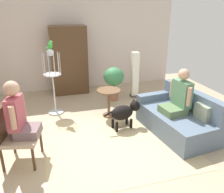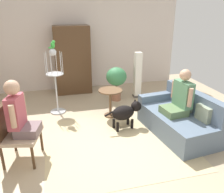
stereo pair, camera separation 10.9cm
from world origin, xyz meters
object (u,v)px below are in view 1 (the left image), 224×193
Objects in this scene: couch at (178,118)px; armoire_cabinet at (69,60)px; potted_plant at (114,78)px; armchair at (12,130)px; person_on_couch at (179,96)px; dog at (125,112)px; parrot at (50,45)px; column_lamp at (135,75)px; round_end_table at (109,98)px; person_on_armchair at (18,114)px; bird_cage_stand at (53,81)px.

armoire_cabinet is (-1.78, 2.94, 0.65)m from couch.
couch is at bearing -69.16° from potted_plant.
armoire_cabinet reaches higher than couch.
armchair is 3.11m from potted_plant.
armoire_cabinet is (-1.74, 2.96, 0.18)m from person_on_couch.
dog is at bearing -98.18° from potted_plant.
parrot is at bearing -165.48° from potted_plant.
person_on_couch is 0.46× the size of armoire_cabinet.
armchair is at bearing -142.60° from column_lamp.
column_lamp is at bearing 37.40° from armchair.
potted_plant is at bearing 14.52° from parrot.
potted_plant is at bearing 42.99° from armchair.
round_end_table is (-1.09, 1.08, -0.33)m from person_on_couch.
potted_plant is at bearing -43.13° from armoire_cabinet.
armoire_cabinet reaches higher than potted_plant.
person_on_armchair is 2.08m from dog.
armchair is at bearing -163.94° from dog.
person_on_armchair is 0.47× the size of armoire_cabinet.
couch is 1.56m from round_end_table.
dog is (0.17, -0.62, -0.08)m from round_end_table.
person_on_couch is 0.69× the size of column_lamp.
parrot is 1.60m from armoire_cabinet.
couch is 2.01× the size of person_on_couch.
bird_cage_stand is at bearing 139.77° from dog.
person_on_couch is at bearing -87.71° from column_lamp.
couch is 9.97× the size of parrot.
armoire_cabinet is at bearing 152.15° from column_lamp.
potted_plant is 0.48× the size of armoire_cabinet.
parrot is at bearing 66.87° from armchair.
armchair is 2.25m from round_end_table.
armchair is 1.08× the size of person_on_armchair.
person_on_armchair is 0.59× the size of bird_cage_stand.
person_on_couch is 4.95× the size of parrot.
parrot is at bearing -110.35° from armoire_cabinet.
couch is 1.93× the size of potted_plant.
parrot is at bearing 71.21° from person_on_armchair.
column_lamp is (-0.13, 2.06, 0.32)m from couch.
potted_plant is at bearing 14.37° from bird_cage_stand.
potted_plant is at bearing 45.21° from person_on_armchair.
round_end_table is at bearing -71.04° from armoire_cabinet.
round_end_table is 0.65m from dog.
column_lamp is (2.90, 2.22, 0.05)m from armchair.
potted_plant is at bearing 81.82° from dog.
person_on_armchair is (-2.89, -0.18, 0.56)m from couch.
column_lamp reaches higher than round_end_table.
potted_plant reaches higher than couch.
dog is at bearing 16.06° from armchair.
round_end_table is 0.34× the size of armoire_cabinet.
column_lamp reaches higher than couch.
round_end_table is at bearing 135.30° from person_on_couch.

